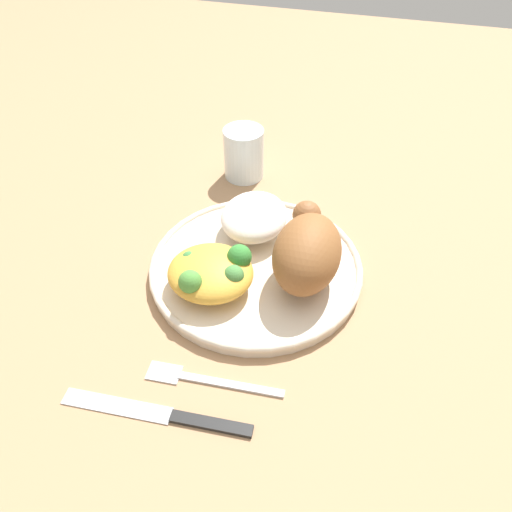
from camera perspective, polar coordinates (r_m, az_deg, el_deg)
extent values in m
plane|color=#A27A54|center=(0.61, 0.00, -1.84)|extent=(2.00, 2.00, 0.00)
cylinder|color=beige|center=(0.61, 0.00, -1.42)|extent=(0.26, 0.26, 0.01)
torus|color=beige|center=(0.60, 0.00, -0.99)|extent=(0.26, 0.26, 0.01)
ellipsoid|color=brown|center=(0.56, 5.92, 0.29)|extent=(0.11, 0.08, 0.08)
sphere|color=brown|center=(0.59, 5.88, 4.73)|extent=(0.03, 0.03, 0.03)
ellipsoid|color=white|center=(0.64, -0.21, 4.57)|extent=(0.10, 0.08, 0.04)
ellipsoid|color=gold|center=(0.57, -5.27, -1.92)|extent=(0.09, 0.10, 0.04)
sphere|color=#3D7D3D|center=(0.58, -7.69, -0.38)|extent=(0.02, 0.02, 0.02)
sphere|color=#488640|center=(0.55, -2.59, -2.24)|extent=(0.02, 0.02, 0.02)
sphere|color=green|center=(0.55, -7.78, -2.76)|extent=(0.02, 0.02, 0.02)
sphere|color=#479634|center=(0.55, -5.07, -2.80)|extent=(0.02, 0.02, 0.02)
sphere|color=#4C8C39|center=(0.54, -7.61, -2.96)|extent=(0.03, 0.03, 0.03)
sphere|color=#348032|center=(0.56, -1.93, -0.06)|extent=(0.03, 0.03, 0.03)
cube|color=silver|center=(0.51, -2.98, -14.52)|extent=(0.02, 0.11, 0.01)
cube|color=silver|center=(0.53, -10.57, -13.05)|extent=(0.02, 0.04, 0.00)
cube|color=black|center=(0.49, -5.20, -18.61)|extent=(0.02, 0.08, 0.01)
cube|color=#B2B2B7|center=(0.52, -15.77, -16.29)|extent=(0.03, 0.11, 0.00)
cylinder|color=silver|center=(0.76, -1.42, 11.76)|extent=(0.06, 0.06, 0.08)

